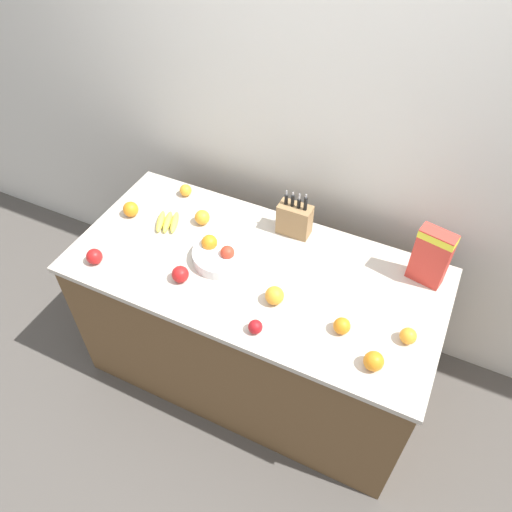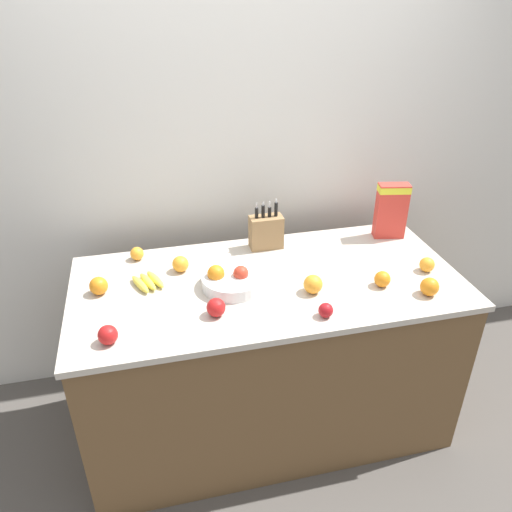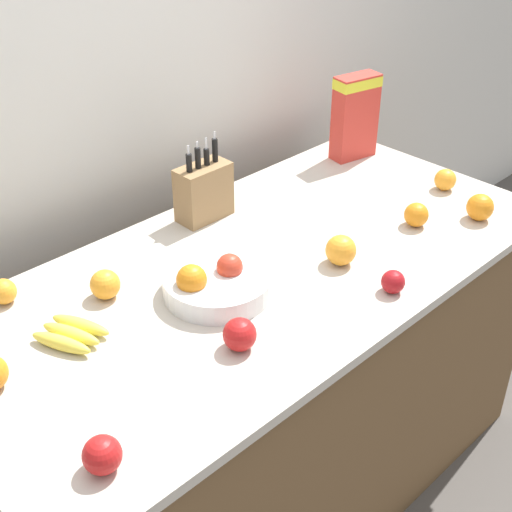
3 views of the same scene
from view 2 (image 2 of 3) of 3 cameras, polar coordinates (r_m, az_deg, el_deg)
The scene contains 17 objects.
ground_plane at distance 2.97m, azimuth 1.16°, elevation -17.93°, with size 14.00×14.00×0.00m, color #514C47.
wall_back at distance 2.79m, azimuth -1.96°, elevation 10.92°, with size 9.00×0.06×2.60m.
counter at distance 2.65m, azimuth 1.27°, elevation -11.19°, with size 1.84×0.88×0.92m.
knife_block at distance 2.62m, azimuth 1.16°, elevation 2.81°, with size 0.17×0.09×0.27m.
cereal_box at distance 2.80m, azimuth 15.21°, elevation 5.25°, with size 0.18×0.11×0.30m.
fruit_bowl at distance 2.31m, azimuth -2.77°, elevation -2.73°, with size 0.29×0.29×0.11m.
banana_bunch at distance 2.38m, azimuth -12.26°, elevation -2.89°, with size 0.17×0.19×0.04m.
apple_rightmost at distance 2.14m, azimuth 7.98°, elevation -6.16°, with size 0.06×0.06×0.06m, color #A31419.
apple_by_knife_block at distance 2.13m, azimuth -4.59°, elevation -5.88°, with size 0.08×0.08×0.08m, color red.
apple_front at distance 2.06m, azimuth -16.58°, elevation -8.63°, with size 0.08×0.08×0.08m, color red.
orange_mid_left at distance 2.38m, azimuth 14.24°, elevation -2.58°, with size 0.08×0.08×0.08m, color orange.
orange_near_bowl at distance 2.57m, azimuth 18.96°, elevation -0.94°, with size 0.07×0.07×0.07m, color orange.
orange_by_cereal at distance 2.37m, azimuth -17.54°, elevation -3.27°, with size 0.08×0.08×0.08m, color orange.
orange_front_right at distance 2.28m, azimuth 6.53°, elevation -3.22°, with size 0.09×0.09×0.09m, color orange.
orange_mid_right at distance 2.38m, azimuth 19.22°, elevation -3.34°, with size 0.08×0.08×0.08m, color orange.
orange_front_left at distance 2.60m, azimuth -13.45°, elevation 0.27°, with size 0.07×0.07×0.07m, color orange.
orange_back_center at distance 2.45m, azimuth -8.63°, elevation -0.91°, with size 0.08×0.08×0.08m, color orange.
Camera 2 is at (-0.52, -1.93, 2.20)m, focal length 35.00 mm.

